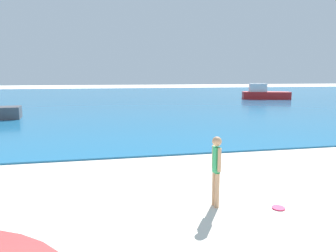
# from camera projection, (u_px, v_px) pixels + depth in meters

# --- Properties ---
(water) EXTENTS (160.00, 60.00, 0.06)m
(water) POSITION_uv_depth(u_px,v_px,m) (118.00, 97.00, 39.54)
(water) COLOR #1E6B9E
(water) RESTS_ON ground
(person_standing) EXTENTS (0.20, 0.35, 1.52)m
(person_standing) POSITION_uv_depth(u_px,v_px,m) (216.00, 167.00, 6.40)
(person_standing) COLOR tan
(person_standing) RESTS_ON ground
(frisbee) EXTENTS (0.27, 0.27, 0.03)m
(frisbee) POSITION_uv_depth(u_px,v_px,m) (278.00, 208.00, 6.41)
(frisbee) COLOR #E51E4C
(frisbee) RESTS_ON ground
(boat_far) EXTENTS (5.67, 3.35, 1.84)m
(boat_far) POSITION_uv_depth(u_px,v_px,m) (264.00, 94.00, 36.16)
(boat_far) COLOR red
(boat_far) RESTS_ON water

